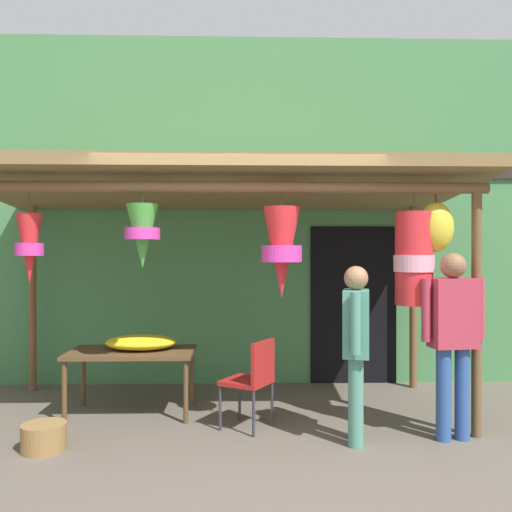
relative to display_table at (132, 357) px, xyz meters
The scene contains 9 objects.
ground_plane 1.58m from the display_table, 40.65° to the right, with size 30.00×30.00×0.00m, color #60564C.
shop_facade 2.40m from the display_table, 50.78° to the left, with size 9.61×0.29×4.41m.
market_stall_canopy 1.91m from the display_table, ahead, with size 5.15×2.25×2.52m.
display_table is the anchor object (origin of this frame).
flower_heap_on_table 0.18m from the display_table, 24.56° to the left, with size 0.73×0.51×0.15m.
folding_chair 1.34m from the display_table, 21.93° to the right, with size 0.55×0.55×0.84m.
wicker_basket_by_table 1.21m from the display_table, 118.47° to the right, with size 0.37×0.37×0.22m, color olive.
customer_foreground 2.32m from the display_table, 22.46° to the right, with size 0.31×0.58×1.55m.
shopper_by_bananas 3.14m from the display_table, 15.51° to the right, with size 0.59×0.27×1.66m.
Camera 1 is at (0.02, -4.47, 1.65)m, focal length 36.80 mm.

